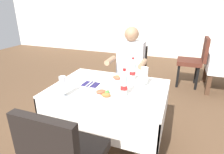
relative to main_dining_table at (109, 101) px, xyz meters
The scene contains 13 objects.
ground_plane 0.59m from the main_dining_table, 72.06° to the right, with size 11.00×11.00×0.00m, color brown.
back_wall 4.33m from the main_dining_table, 89.27° to the left, with size 11.00×0.12×3.10m, color silver.
main_dining_table is the anchor object (origin of this frame).
chair_far_diner_seat 0.83m from the main_dining_table, 90.00° to the left, with size 0.44×0.50×0.97m.
seated_diner_far 0.74m from the main_dining_table, 88.11° to the left, with size 0.50×0.46×1.26m.
plate_near_camera 0.27m from the main_dining_table, 80.25° to the right, with size 0.24×0.24×0.05m.
plate_far_diner 0.26m from the main_dining_table, 83.43° to the left, with size 0.25×0.25×0.06m.
beer_glass_left 0.46m from the main_dining_table, 27.15° to the left, with size 0.07×0.07×0.20m.
beer_glass_middle 0.53m from the main_dining_table, 134.01° to the right, with size 0.07×0.07×0.20m.
cola_bottle_primary 0.44m from the main_dining_table, 57.74° to the left, with size 0.07×0.07×0.27m.
cola_bottle_secondary 0.37m from the main_dining_table, 32.44° to the right, with size 0.07×0.07×0.27m.
napkin_cutlery_set 0.27m from the main_dining_table, behind, with size 0.17×0.19×0.01m.
background_chair_left 2.33m from the main_dining_table, 66.37° to the left, with size 0.50×0.44×0.97m.
Camera 1 is at (0.59, -1.48, 1.53)m, focal length 29.95 mm.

